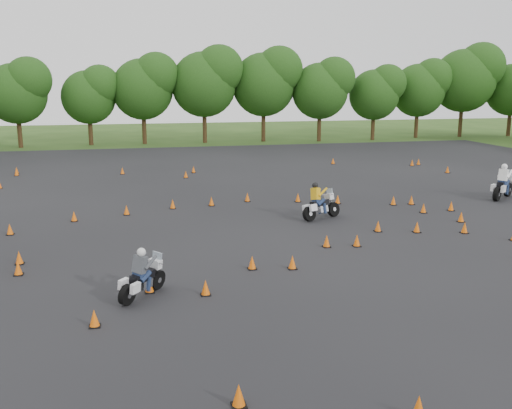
% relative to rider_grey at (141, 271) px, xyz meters
% --- Properties ---
extents(ground, '(140.00, 140.00, 0.00)m').
position_rel_rider_grey_xyz_m(ground, '(4.97, 2.57, -0.80)').
color(ground, '#2D5119').
rests_on(ground, ground).
extents(asphalt_pad, '(62.00, 62.00, 0.00)m').
position_rel_rider_grey_xyz_m(asphalt_pad, '(4.97, 8.57, -0.79)').
color(asphalt_pad, black).
rests_on(asphalt_pad, ground).
extents(treeline, '(87.25, 32.48, 11.09)m').
position_rel_rider_grey_xyz_m(treeline, '(7.93, 37.50, 3.87)').
color(treeline, '#1E4313').
rests_on(treeline, ground).
extents(traffic_cones, '(36.04, 33.28, 0.45)m').
position_rel_rider_grey_xyz_m(traffic_cones, '(5.30, 7.99, -0.57)').
color(traffic_cones, '#EA6009').
rests_on(traffic_cones, asphalt_pad).
extents(rider_grey, '(1.79, 1.99, 1.59)m').
position_rel_rider_grey_xyz_m(rider_grey, '(0.00, 0.00, 0.00)').
color(rider_grey, '#44474C').
rests_on(rider_grey, ground).
extents(rider_yellow, '(2.32, 1.60, 1.73)m').
position_rel_rider_grey_xyz_m(rider_yellow, '(8.50, 8.13, 0.07)').
color(rider_yellow, gold).
rests_on(rider_yellow, ground).
extents(rider_white, '(2.49, 2.12, 1.95)m').
position_rel_rider_grey_xyz_m(rider_white, '(19.70, 10.50, 0.18)').
color(rider_white, white).
rests_on(rider_white, ground).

